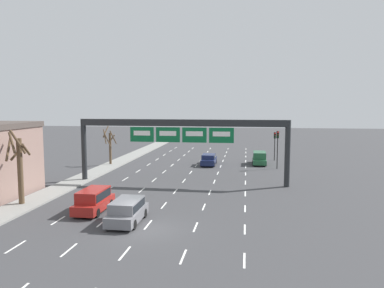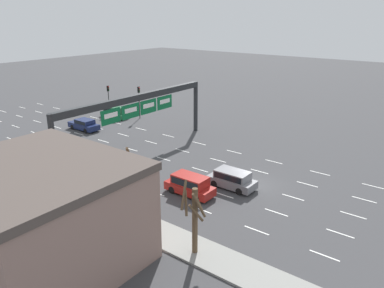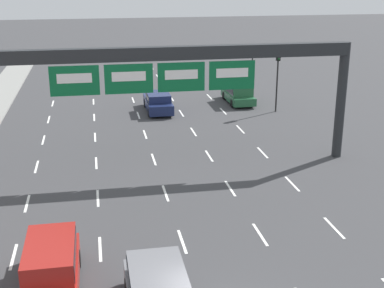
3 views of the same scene
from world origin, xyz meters
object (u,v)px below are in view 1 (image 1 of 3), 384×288
at_px(tree_bare_third, 19,165).
at_px(tree_bare_closest, 110,145).
at_px(suv_grey, 127,210).
at_px(traffic_light_mid_block, 275,140).
at_px(suv_red, 94,199).
at_px(sign_gantry, 182,132).
at_px(suv_green, 259,157).
at_px(traffic_light_near_gantry, 278,142).
at_px(car_navy, 209,159).

bearing_deg(tree_bare_third, tree_bare_closest, 90.34).
bearing_deg(suv_grey, traffic_light_mid_block, 68.39).
xyz_separation_m(suv_red, traffic_light_mid_block, (15.72, 28.88, 2.02)).
bearing_deg(suv_red, tree_bare_third, 172.72).
bearing_deg(suv_red, traffic_light_mid_block, 61.44).
bearing_deg(sign_gantry, tree_bare_third, -138.42).
xyz_separation_m(suv_green, tree_bare_closest, (-20.17, -3.48, 1.82)).
bearing_deg(suv_grey, suv_red, 146.86).
relative_size(suv_grey, tree_bare_third, 0.72).
height_order(suv_grey, tree_bare_third, tree_bare_third).
bearing_deg(tree_bare_closest, traffic_light_mid_block, 18.14).
xyz_separation_m(sign_gantry, traffic_light_near_gantry, (10.58, 10.56, -1.93)).
bearing_deg(traffic_light_near_gantry, traffic_light_mid_block, 88.55).
xyz_separation_m(suv_green, traffic_light_mid_block, (2.32, 3.89, 2.03)).
height_order(tree_bare_closest, tree_bare_third, tree_bare_third).
bearing_deg(tree_bare_closest, traffic_light_near_gantry, 0.46).
height_order(traffic_light_near_gantry, tree_bare_third, tree_bare_third).
distance_m(suv_green, tree_bare_third, 31.47).
relative_size(suv_grey, suv_red, 0.98).
xyz_separation_m(suv_green, tree_bare_third, (-20.05, -24.14, 2.39)).
bearing_deg(tree_bare_closest, suv_grey, -66.81).
bearing_deg(suv_red, car_navy, 74.31).
distance_m(suv_grey, traffic_light_near_gantry, 26.94).
bearing_deg(sign_gantry, tree_bare_closest, 138.49).
bearing_deg(car_navy, traffic_light_near_gantry, -10.74).
xyz_separation_m(sign_gantry, traffic_light_mid_block, (10.77, 17.74, -2.39)).
relative_size(car_navy, suv_red, 1.06).
relative_size(suv_red, traffic_light_near_gantry, 0.92).
xyz_separation_m(suv_grey, suv_red, (-3.40, 2.22, 0.06)).
distance_m(suv_red, traffic_light_near_gantry, 26.80).
bearing_deg(sign_gantry, suv_red, -113.97).
distance_m(suv_green, traffic_light_near_gantry, 4.65).
bearing_deg(traffic_light_mid_block, tree_bare_third, -128.58).
xyz_separation_m(suv_red, suv_green, (13.40, 24.99, -0.02)).
bearing_deg(sign_gantry, suv_green, 58.62).
height_order(sign_gantry, suv_green, sign_gantry).
xyz_separation_m(sign_gantry, car_navy, (1.62, 12.26, -4.59)).
distance_m(tree_bare_closest, tree_bare_third, 20.67).
xyz_separation_m(car_navy, suv_red, (-6.57, -23.39, 0.18)).
height_order(suv_grey, car_navy, suv_grey).
bearing_deg(tree_bare_closest, tree_bare_third, -89.66).
relative_size(suv_green, traffic_light_near_gantry, 0.94).
relative_size(traffic_light_mid_block, tree_bare_closest, 0.81).
xyz_separation_m(traffic_light_mid_block, tree_bare_closest, (-22.49, -7.37, -0.21)).
bearing_deg(tree_bare_closest, suv_red, -72.53).
bearing_deg(suv_red, tree_bare_closest, 107.47).
bearing_deg(traffic_light_mid_block, sign_gantry, -121.25).
relative_size(car_navy, traffic_light_mid_block, 1.14).
xyz_separation_m(car_navy, traffic_light_near_gantry, (8.96, -1.70, 2.66)).
distance_m(suv_grey, suv_red, 4.06).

